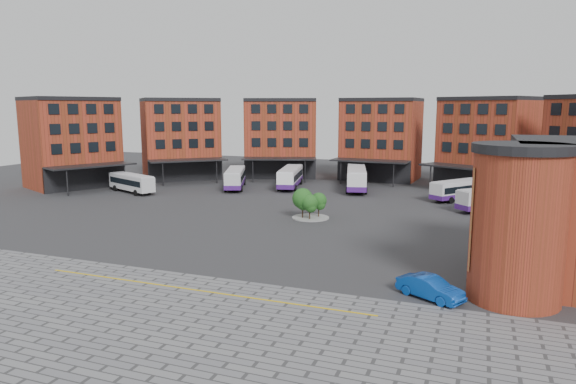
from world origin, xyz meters
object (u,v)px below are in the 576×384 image
(bus_c, at_px, (290,177))
(blue_car, at_px, (430,288))
(bus_d, at_px, (356,178))
(bus_a, at_px, (131,182))
(bus_b, at_px, (235,178))
(bus_e, at_px, (460,189))
(bus_f, at_px, (494,199))
(tree_island, at_px, (309,202))

(bus_c, xyz_separation_m, blue_car, (26.18, -42.89, -0.99))
(bus_c, height_order, bus_d, bus_d)
(bus_a, relative_size, bus_d, 0.78)
(bus_b, xyz_separation_m, bus_c, (8.07, 3.88, 0.06))
(bus_e, xyz_separation_m, blue_car, (-0.25, -40.57, -0.77))
(bus_b, bearing_deg, bus_f, -29.20)
(bus_a, height_order, bus_c, bus_c)
(tree_island, relative_size, bus_b, 0.39)
(bus_f, xyz_separation_m, blue_car, (-4.51, -33.99, -0.81))
(bus_a, height_order, bus_e, bus_e)
(bus_f, bearing_deg, bus_b, -141.86)
(bus_a, relative_size, bus_c, 0.85)
(bus_a, distance_m, bus_b, 16.05)
(bus_a, bearing_deg, bus_f, -61.37)
(bus_e, relative_size, bus_f, 1.05)
(bus_a, xyz_separation_m, bus_d, (31.74, 14.61, 0.24))
(bus_a, distance_m, blue_car, 55.80)
(bus_b, xyz_separation_m, bus_f, (38.76, -5.01, -0.12))
(bus_a, height_order, blue_car, bus_a)
(tree_island, height_order, blue_car, tree_island)
(bus_b, height_order, bus_d, bus_d)
(bus_b, distance_m, bus_f, 39.09)
(bus_a, xyz_separation_m, bus_f, (51.79, 4.37, -0.09))
(bus_f, bearing_deg, bus_e, 168.47)
(bus_e, distance_m, blue_car, 40.58)
(bus_b, bearing_deg, tree_island, -65.75)
(bus_d, bearing_deg, bus_b, -178.19)
(bus_b, distance_m, blue_car, 51.92)
(bus_b, bearing_deg, bus_a, -166.10)
(bus_e, bearing_deg, bus_d, -156.59)
(bus_c, height_order, bus_f, bus_c)
(bus_c, bearing_deg, bus_d, -5.02)
(bus_b, distance_m, bus_e, 34.54)
(bus_b, xyz_separation_m, bus_d, (18.71, 5.23, 0.21))
(tree_island, height_order, bus_b, tree_island)
(bus_c, relative_size, bus_e, 1.24)
(bus_b, relative_size, bus_e, 1.19)
(tree_island, bearing_deg, bus_c, 115.59)
(blue_car, bearing_deg, bus_b, 70.41)
(bus_d, distance_m, blue_car, 46.90)
(bus_c, distance_m, bus_e, 26.54)
(bus_a, height_order, bus_b, bus_b)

